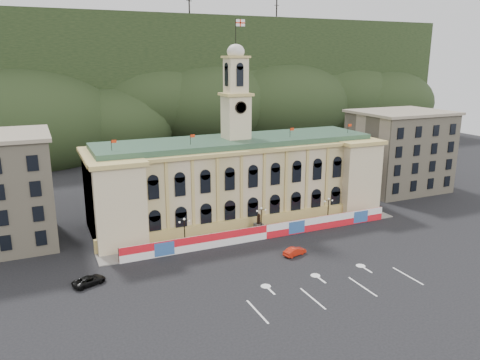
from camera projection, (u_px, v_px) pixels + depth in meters
name	position (u px, v px, depth m)	size (l,w,h in m)	color
ground	(314.00, 274.00, 67.54)	(260.00, 260.00, 0.00)	black
lane_markings	(334.00, 289.00, 63.12)	(26.00, 10.00, 0.02)	white
hill_ridge	(133.00, 89.00, 170.50)	(230.00, 80.00, 64.00)	black
city_hall	(237.00, 178.00, 89.99)	(56.20, 17.60, 37.10)	#C6B38F
side_building_right	(399.00, 151.00, 109.50)	(21.00, 17.00, 18.60)	tan
hoarding_fence	(266.00, 232.00, 80.57)	(50.00, 0.44, 2.50)	red
pavement	(259.00, 233.00, 83.21)	(56.00, 5.50, 0.16)	slate
statue	(259.00, 227.00, 83.15)	(1.40, 1.40, 3.72)	#595651
lamp_left	(184.00, 230.00, 76.27)	(1.96, 0.44, 5.15)	black
lamp_center	(261.00, 218.00, 81.79)	(1.96, 0.44, 5.15)	black
lamp_right	(328.00, 208.00, 87.32)	(1.96, 0.44, 5.15)	black
red_sedan	(295.00, 251.00, 73.85)	(4.20, 2.36, 1.31)	red
black_suv	(89.00, 281.00, 64.18)	(4.98, 3.59, 1.26)	black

